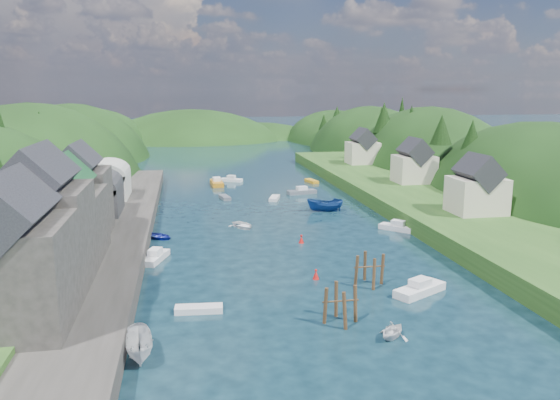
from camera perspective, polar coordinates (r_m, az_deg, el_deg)
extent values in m
plane|color=black|center=(99.96, -2.20, 0.22)|extent=(600.00, 600.00, 0.00)
ellipsoid|color=black|center=(129.38, -23.96, -2.30)|extent=(44.00, 75.56, 52.00)
ellipsoid|color=black|center=(170.46, -20.61, 1.31)|extent=(44.00, 75.56, 48.19)
ellipsoid|color=black|center=(211.20, -18.62, 3.72)|extent=(44.00, 75.56, 39.00)
ellipsoid|color=black|center=(102.00, 25.43, -5.18)|extent=(36.00, 75.56, 44.49)
ellipsoid|color=black|center=(138.17, 15.16, -0.58)|extent=(36.00, 75.56, 48.00)
ellipsoid|color=black|center=(177.23, 9.31, 2.47)|extent=(36.00, 75.56, 44.49)
ellipsoid|color=black|center=(216.72, 5.67, 4.58)|extent=(36.00, 75.56, 36.00)
ellipsoid|color=black|center=(219.15, -9.09, 3.60)|extent=(80.00, 60.00, 44.00)
ellipsoid|color=black|center=(231.43, -2.17, 3.65)|extent=(70.00, 56.00, 36.00)
cone|color=black|center=(88.30, -27.10, 5.88)|extent=(3.35, 3.35, 8.59)
cone|color=black|center=(114.15, -23.78, 7.07)|extent=(4.73, 4.73, 5.74)
cone|color=black|center=(125.11, -22.84, 7.62)|extent=(4.34, 4.34, 6.84)
cone|color=black|center=(133.17, -21.35, 5.99)|extent=(5.28, 5.28, 5.46)
cone|color=black|center=(145.95, -22.21, 7.66)|extent=(4.77, 4.77, 5.75)
cone|color=black|center=(151.70, -19.16, 6.70)|extent=(4.07, 4.07, 5.05)
cone|color=black|center=(168.75, -19.20, 7.59)|extent=(4.56, 4.56, 8.39)
cone|color=black|center=(173.85, -20.25, 6.94)|extent=(4.75, 4.75, 5.04)
cone|color=black|center=(184.11, -18.85, 7.48)|extent=(4.27, 4.27, 6.52)
cone|color=black|center=(93.70, 24.80, 4.99)|extent=(5.03, 5.03, 5.63)
cone|color=black|center=(101.93, 19.39, 5.76)|extent=(5.29, 5.29, 7.70)
cone|color=black|center=(105.55, 16.52, 7.07)|extent=(4.07, 4.07, 5.53)
cone|color=black|center=(118.35, 17.06, 5.58)|extent=(3.40, 3.40, 6.21)
cone|color=black|center=(133.06, 13.53, 7.71)|extent=(4.94, 4.94, 8.92)
cone|color=black|center=(137.18, 10.81, 8.46)|extent=(5.25, 5.25, 7.39)
cone|color=black|center=(149.54, 12.60, 8.73)|extent=(3.36, 3.36, 9.17)
cone|color=black|center=(163.98, 10.51, 8.23)|extent=(4.57, 4.57, 7.17)
cone|color=black|center=(176.52, 8.28, 8.02)|extent=(3.59, 3.59, 6.52)
cone|color=black|center=(184.52, 5.98, 8.89)|extent=(4.14, 4.14, 5.56)
cone|color=black|center=(191.87, 4.60, 8.12)|extent=(3.83, 3.83, 5.45)
cube|color=#2D2B28|center=(70.45, -18.46, -4.35)|extent=(12.00, 110.00, 2.00)
cube|color=#234719|center=(71.79, -24.01, -4.26)|extent=(12.00, 110.00, 2.50)
cube|color=#2D2B28|center=(45.12, -26.08, -7.13)|extent=(8.00, 9.00, 8.00)
cube|color=black|center=(43.89, -26.65, -0.97)|extent=(5.88, 9.36, 5.88)
cube|color=#2D2B28|center=(53.33, -23.53, -3.60)|extent=(8.00, 9.00, 9.00)
cube|color=black|center=(52.27, -24.01, 2.20)|extent=(5.88, 9.36, 5.88)
cube|color=#2D2B28|center=(62.08, -21.58, -2.37)|extent=(8.00, 9.00, 7.00)
cube|color=#1E592D|center=(61.23, -21.89, 1.69)|extent=(5.88, 9.36, 5.88)
cube|color=#2D2B28|center=(70.61, -20.20, -0.25)|extent=(7.00, 8.00, 8.00)
cube|color=black|center=(69.85, -20.48, 3.64)|extent=(5.15, 8.32, 5.15)
cube|color=#2D2D30|center=(82.60, -18.69, 0.05)|extent=(7.00, 9.00, 4.00)
cylinder|color=#2D2D30|center=(82.25, -18.78, 1.42)|extent=(7.00, 9.00, 7.00)
cube|color=#B2B2A8|center=(94.29, -17.64, 1.48)|extent=(7.00, 9.00, 4.00)
cylinder|color=#B2B2A8|center=(93.98, -17.71, 2.68)|extent=(7.00, 9.00, 7.00)
cube|color=#234719|center=(96.92, 13.44, 0.28)|extent=(16.00, 120.00, 2.40)
cube|color=beige|center=(81.33, 19.86, 0.45)|extent=(7.00, 6.00, 5.00)
cube|color=black|center=(80.80, 20.02, 2.78)|extent=(5.15, 6.24, 5.15)
cube|color=beige|center=(105.13, 13.82, 3.16)|extent=(7.00, 6.00, 5.00)
cube|color=black|center=(104.72, 13.91, 4.97)|extent=(5.15, 6.24, 5.15)
cube|color=beige|center=(129.75, 8.63, 4.89)|extent=(7.00, 6.00, 5.00)
cube|color=black|center=(129.41, 8.67, 6.36)|extent=(5.15, 6.24, 5.15)
cylinder|color=#382314|center=(47.77, 7.88, -11.00)|extent=(0.32, 0.32, 3.83)
cylinder|color=#382314|center=(48.57, 5.88, -10.56)|extent=(0.32, 0.32, 3.83)
cylinder|color=#382314|center=(47.06, 4.75, -11.28)|extent=(0.32, 0.32, 3.83)
cylinder|color=#382314|center=(46.23, 6.79, -11.76)|extent=(0.32, 0.32, 3.83)
cylinder|color=#382314|center=(47.16, 6.34, -10.45)|extent=(3.18, 0.16, 0.16)
cylinder|color=#382314|center=(56.88, 10.62, -7.39)|extent=(0.32, 0.32, 3.78)
cylinder|color=#382314|center=(57.65, 8.86, -7.07)|extent=(0.32, 0.32, 3.78)
cylinder|color=#382314|center=(56.00, 7.97, -7.60)|extent=(0.32, 0.32, 3.78)
cylinder|color=#382314|center=(55.21, 9.78, -7.94)|extent=(0.32, 0.32, 3.78)
cylinder|color=#382314|center=(56.23, 9.33, -6.90)|extent=(3.29, 0.16, 0.16)
cone|color=#B4100E|center=(57.69, 3.77, -7.82)|extent=(0.70, 0.70, 0.90)
sphere|color=#B4100E|center=(57.53, 3.78, -7.35)|extent=(0.30, 0.30, 0.30)
cone|color=#B4100E|center=(70.72, 2.25, -4.15)|extent=(0.70, 0.70, 0.90)
sphere|color=#B4100E|center=(70.59, 2.25, -3.76)|extent=(0.30, 0.30, 0.30)
cube|color=#50535C|center=(99.47, -5.79, 0.27)|extent=(2.08, 4.33, 0.58)
cube|color=silver|center=(78.67, 12.25, -2.88)|extent=(4.99, 5.04, 0.75)
cube|color=silver|center=(78.49, 12.27, -2.34)|extent=(2.19, 2.20, 0.70)
cube|color=silver|center=(65.20, -12.91, -5.91)|extent=(3.35, 5.54, 0.74)
cube|color=silver|center=(64.98, -12.94, -5.28)|extent=(1.75, 2.14, 0.70)
imported|color=silver|center=(42.97, -14.44, -14.59)|extent=(2.50, 5.44, 2.04)
cube|color=orange|center=(116.70, 3.32, 1.98)|extent=(2.31, 4.62, 0.62)
cube|color=white|center=(118.17, -5.11, 2.08)|extent=(4.96, 3.69, 0.67)
cube|color=silver|center=(118.06, -5.11, 2.43)|extent=(2.00, 1.78, 0.70)
imported|color=silver|center=(78.75, -3.90, -2.65)|extent=(4.65, 5.29, 0.91)
imported|color=navy|center=(74.61, -12.56, -3.71)|extent=(5.28, 5.19, 0.90)
imported|color=navy|center=(88.88, 4.71, -0.57)|extent=(6.17, 2.87, 2.30)
cube|color=#585D65|center=(103.69, 2.28, 0.83)|extent=(5.78, 2.80, 0.78)
cube|color=silver|center=(103.55, 2.29, 1.25)|extent=(2.14, 1.61, 0.70)
cube|color=silver|center=(55.39, 14.39, -9.09)|extent=(6.06, 4.55, 0.82)
cube|color=silver|center=(55.12, 14.43, -8.31)|extent=(2.45, 2.18, 0.70)
imported|color=silver|center=(45.60, 11.68, -13.18)|extent=(3.99, 3.95, 1.59)
cube|color=silver|center=(98.13, -0.59, 0.18)|extent=(2.70, 4.62, 0.61)
cube|color=#C07716|center=(113.86, -6.62, 1.76)|extent=(2.57, 6.84, 0.94)
cube|color=silver|center=(113.71, -6.63, 2.19)|extent=(1.67, 2.43, 0.70)
cube|color=silver|center=(50.11, -8.48, -11.21)|extent=(4.34, 1.72, 0.59)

